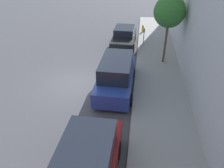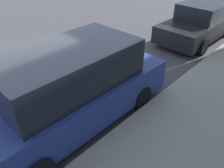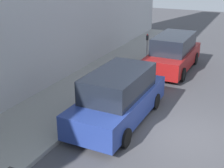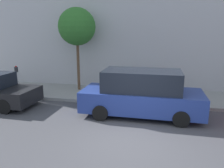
# 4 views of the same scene
# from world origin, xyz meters

# --- Properties ---
(ground_plane) EXTENTS (60.00, 60.00, 0.00)m
(ground_plane) POSITION_xyz_m (0.00, 0.00, 0.00)
(ground_plane) COLOR #424247
(parked_minivan_second) EXTENTS (2.02, 4.93, 1.90)m
(parked_minivan_second) POSITION_xyz_m (2.44, -0.14, 0.92)
(parked_minivan_second) COLOR navy
(parked_minivan_second) RESTS_ON ground_plane
(parked_sedan_third) EXTENTS (1.93, 4.55, 1.54)m
(parked_sedan_third) POSITION_xyz_m (2.30, 6.96, 0.72)
(parked_sedan_third) COLOR black
(parked_sedan_third) RESTS_ON ground_plane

